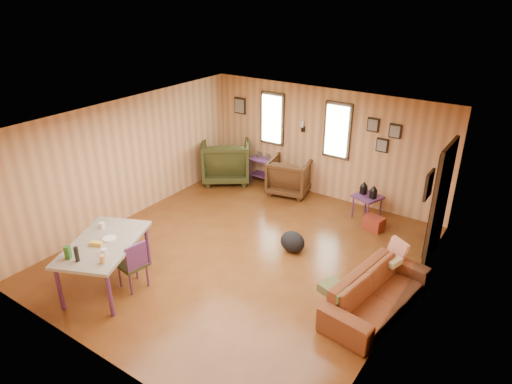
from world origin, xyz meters
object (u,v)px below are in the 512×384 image
sofa (378,288)px  end_table (264,165)px  recliner_brown (290,174)px  recliner_green (226,158)px  side_table (368,195)px  dining_table (103,247)px

sofa → end_table: bearing=60.7°
recliner_brown → recliner_green: (-1.63, -0.23, 0.11)m
side_table → sofa: bearing=-65.2°
recliner_brown → recliner_green: recliner_green is taller
recliner_green → end_table: (0.78, 0.47, -0.15)m
side_table → dining_table: size_ratio=0.43×
recliner_brown → sofa: bearing=125.7°
recliner_brown → end_table: (-0.85, 0.23, -0.04)m
recliner_green → end_table: size_ratio=1.54×
recliner_brown → recliner_green: 1.65m
sofa → recliner_green: 5.39m
recliner_green → side_table: size_ratio=1.45×
sofa → side_table: bearing=33.0°
sofa → recliner_brown: recliner_brown is taller
sofa → recliner_green: size_ratio=1.77×
side_table → end_table: bearing=171.2°
side_table → dining_table: (-2.49, -4.42, 0.19)m
end_table → side_table: (2.75, -0.43, 0.12)m
dining_table → recliner_brown: bearing=59.3°
recliner_brown → side_table: recliner_brown is taller
end_table → side_table: 2.79m
end_table → sofa: bearing=-37.5°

